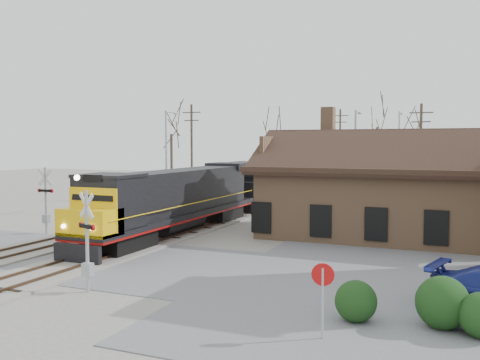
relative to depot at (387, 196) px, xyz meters
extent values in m
plane|color=#9E998F|center=(-11.99, -12.00, -2.41)|extent=(140.00, 140.00, 0.00)
cube|color=slate|center=(-11.99, -12.00, -2.39)|extent=(60.00, 9.00, 0.03)
cube|color=#9E998F|center=(-11.99, 3.00, -2.35)|extent=(3.40, 90.00, 0.12)
cube|color=#473323|center=(-12.71, 3.00, -2.24)|extent=(0.08, 90.00, 0.14)
cube|color=#473323|center=(-11.27, 3.00, -2.24)|extent=(0.08, 90.00, 0.14)
cube|color=#9E998F|center=(-16.49, 3.00, -2.35)|extent=(3.40, 90.00, 0.12)
cube|color=#473323|center=(-17.21, 3.00, -2.24)|extent=(0.08, 90.00, 0.14)
cube|color=#473323|center=(-15.77, 3.00, -2.24)|extent=(0.08, 90.00, 0.14)
cube|color=#9D7451|center=(0.01, 0.00, -0.41)|extent=(14.00, 8.00, 4.00)
cube|color=black|center=(0.01, 0.00, 1.69)|extent=(15.20, 9.20, 0.30)
cube|color=black|center=(0.01, -2.30, 2.69)|extent=(15.00, 4.71, 2.66)
cube|color=black|center=(0.01, 2.30, 2.69)|extent=(15.00, 4.71, 2.66)
cube|color=#9D7451|center=(-3.99, 1.50, 4.39)|extent=(0.80, 0.80, 2.20)
cube|color=black|center=(-11.99, -10.01, -1.90)|extent=(2.29, 3.66, 0.91)
cube|color=black|center=(-11.99, 1.88, -1.90)|extent=(2.29, 3.66, 0.91)
cube|color=black|center=(-11.99, -4.07, -1.17)|extent=(2.74, 18.29, 0.32)
cube|color=maroon|center=(-11.99, -4.07, -1.37)|extent=(2.76, 18.29, 0.11)
cube|color=black|center=(-11.99, -2.92, 0.25)|extent=(2.38, 13.26, 2.56)
cube|color=black|center=(-11.99, -10.83, 0.25)|extent=(2.74, 2.56, 2.56)
cube|color=yellow|center=(-11.99, -12.39, -0.53)|extent=(2.74, 1.65, 1.28)
cube|color=black|center=(-11.99, -13.31, -1.90)|extent=(2.56, 0.25, 0.91)
cylinder|color=#FFF2CC|center=(-11.99, -13.23, 1.62)|extent=(0.26, 0.10, 0.26)
cube|color=black|center=(-11.99, 8.78, -1.90)|extent=(2.29, 3.66, 0.91)
cube|color=black|center=(-11.99, 20.67, -1.90)|extent=(2.29, 3.66, 0.91)
cube|color=black|center=(-11.99, 14.72, -1.17)|extent=(2.74, 18.29, 0.32)
cube|color=maroon|center=(-11.99, 14.72, -1.37)|extent=(2.76, 18.29, 0.11)
cube|color=black|center=(-11.99, 15.87, 0.25)|extent=(2.38, 13.26, 2.56)
cube|color=black|center=(-11.99, 7.96, 0.25)|extent=(2.74, 2.56, 2.56)
cube|color=black|center=(-11.99, 6.40, -0.53)|extent=(2.74, 1.65, 1.28)
cube|color=black|center=(-11.99, 5.48, -1.90)|extent=(2.56, 0.25, 0.91)
cylinder|color=#A5A8AD|center=(-8.63, -16.72, -0.49)|extent=(0.13, 0.13, 3.84)
cube|color=silver|center=(-8.63, -16.72, 0.86)|extent=(0.95, 0.41, 1.00)
cube|color=silver|center=(-8.63, -16.72, 0.86)|extent=(0.95, 0.41, 1.00)
cube|color=black|center=(-8.63, -16.72, 0.09)|extent=(0.86, 0.46, 0.14)
cylinder|color=#B20C0C|center=(-9.03, -16.56, 0.09)|extent=(0.24, 0.16, 0.23)
cylinder|color=#B20C0C|center=(-8.23, -16.88, 0.09)|extent=(0.24, 0.16, 0.23)
cube|color=#A5A8AD|center=(-8.63, -16.72, -1.54)|extent=(0.38, 0.29, 0.48)
cylinder|color=#A5A8AD|center=(-19.42, -7.31, -0.35)|extent=(0.14, 0.14, 4.11)
cube|color=silver|center=(-19.42, -7.31, 1.08)|extent=(1.08, 0.09, 1.07)
cube|color=silver|center=(-19.42, -7.31, 1.08)|extent=(1.08, 0.09, 1.07)
cube|color=black|center=(-19.42, -7.31, 0.26)|extent=(0.93, 0.19, 0.15)
cylinder|color=#B20C0C|center=(-18.95, -7.29, 0.26)|extent=(0.25, 0.09, 0.25)
cylinder|color=#B20C0C|center=(-19.88, -7.33, 0.26)|extent=(0.25, 0.09, 0.25)
cube|color=#A5A8AD|center=(-19.42, -7.31, -1.48)|extent=(0.41, 0.31, 0.51)
cylinder|color=#A5A8AD|center=(0.70, -18.04, -1.37)|extent=(0.08, 0.08, 2.07)
cylinder|color=#B20C0C|center=(0.70, -18.04, -0.52)|extent=(0.66, 0.11, 0.66)
sphere|color=black|center=(1.28, -16.16, -1.75)|extent=(1.32, 1.32, 1.32)
sphere|color=black|center=(3.80, -15.76, -1.60)|extent=(1.61, 1.61, 1.61)
cylinder|color=#A5A8AD|center=(-18.36, 5.25, 1.71)|extent=(0.18, 0.18, 8.23)
cylinder|color=#A5A8AD|center=(-18.36, 6.15, 5.73)|extent=(0.12, 1.80, 0.12)
cube|color=#A5A8AD|center=(-18.36, 6.95, 5.63)|extent=(0.25, 0.50, 0.12)
cylinder|color=#A5A8AD|center=(-3.64, 8.84, 1.66)|extent=(0.18, 0.18, 8.13)
cylinder|color=#A5A8AD|center=(-3.64, 9.74, 5.63)|extent=(0.12, 1.80, 0.12)
cube|color=#A5A8AD|center=(-3.64, 10.54, 5.53)|extent=(0.25, 0.50, 0.12)
cylinder|color=#A5A8AD|center=(-1.89, 21.93, 1.93)|extent=(0.18, 0.18, 8.68)
cylinder|color=#A5A8AD|center=(-1.89, 22.83, 6.17)|extent=(0.12, 1.80, 0.12)
cube|color=#A5A8AD|center=(-1.89, 23.63, 6.07)|extent=(0.25, 0.50, 0.12)
cylinder|color=#382D23|center=(-21.17, 14.88, 2.31)|extent=(0.24, 0.24, 9.43)
cube|color=#382D23|center=(-21.17, 14.88, 6.23)|extent=(2.00, 0.10, 0.10)
cube|color=#382D23|center=(-21.17, 14.88, 5.43)|extent=(1.60, 0.10, 0.10)
cylinder|color=#382D23|center=(-10.05, 32.42, 2.45)|extent=(0.24, 0.24, 9.71)
cube|color=#382D23|center=(-10.05, 32.42, 6.50)|extent=(2.00, 0.10, 0.10)
cube|color=#382D23|center=(-10.05, 32.42, 5.70)|extent=(1.60, 0.10, 0.10)
cylinder|color=#382D23|center=(0.56, 16.67, 2.11)|extent=(0.24, 0.24, 9.03)
cube|color=#382D23|center=(0.56, 16.67, 5.82)|extent=(2.00, 0.10, 0.10)
cube|color=#382D23|center=(0.56, 16.67, 5.02)|extent=(1.60, 0.10, 0.10)
cylinder|color=#382D23|center=(-26.91, 20.67, 0.90)|extent=(0.32, 0.32, 6.61)
cylinder|color=#382D23|center=(-16.72, 26.24, 0.62)|extent=(0.32, 0.32, 6.05)
cylinder|color=#382D23|center=(-6.56, 38.58, 1.42)|extent=(0.32, 0.32, 7.65)
cylinder|color=#382D23|center=(-1.50, 29.77, 0.59)|extent=(0.32, 0.32, 6.00)
camera|label=1|loc=(4.37, -32.64, 3.20)|focal=40.00mm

